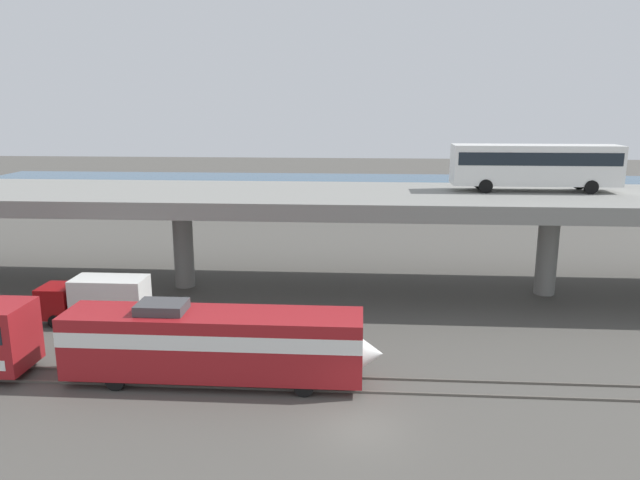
% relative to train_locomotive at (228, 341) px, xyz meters
% --- Properties ---
extents(ground_plane, '(260.00, 260.00, 0.00)m').
position_rel_train_locomotive_xyz_m(ground_plane, '(6.66, -4.00, -2.19)').
color(ground_plane, '#4C4944').
extents(rail_strip_near, '(110.00, 0.12, 0.12)m').
position_rel_train_locomotive_xyz_m(rail_strip_near, '(6.66, -0.78, -2.13)').
color(rail_strip_near, '#59544C').
rests_on(rail_strip_near, ground_plane).
extents(rail_strip_far, '(110.00, 0.12, 0.12)m').
position_rel_train_locomotive_xyz_m(rail_strip_far, '(6.66, 0.78, -2.13)').
color(rail_strip_far, '#59544C').
rests_on(rail_strip_far, ground_plane).
extents(train_locomotive, '(16.00, 3.04, 4.18)m').
position_rel_train_locomotive_xyz_m(train_locomotive, '(0.00, 0.00, 0.00)').
color(train_locomotive, maroon).
rests_on(train_locomotive, ground_plane).
extents(highway_overpass, '(96.00, 11.51, 7.48)m').
position_rel_train_locomotive_xyz_m(highway_overpass, '(6.66, 16.00, 4.54)').
color(highway_overpass, gray).
rests_on(highway_overpass, ground_plane).
extents(transit_bus_on_overpass, '(12.00, 2.68, 3.40)m').
position_rel_train_locomotive_xyz_m(transit_bus_on_overpass, '(19.27, 17.33, 7.35)').
color(transit_bus_on_overpass, silver).
rests_on(transit_bus_on_overpass, highway_overpass).
extents(service_truck_west, '(6.80, 2.46, 3.04)m').
position_rel_train_locomotive_xyz_m(service_truck_west, '(-10.21, 7.74, -0.56)').
color(service_truck_west, maroon).
rests_on(service_truck_west, ground_plane).
extents(pier_parking_lot, '(62.82, 12.15, 1.51)m').
position_rel_train_locomotive_xyz_m(pier_parking_lot, '(6.66, 51.00, -1.44)').
color(pier_parking_lot, gray).
rests_on(pier_parking_lot, ground_plane).
extents(parked_car_0, '(4.68, 1.85, 1.50)m').
position_rel_train_locomotive_xyz_m(parked_car_0, '(22.63, 51.96, 0.09)').
color(parked_car_0, '#0C4C26').
rests_on(parked_car_0, pier_parking_lot).
extents(parked_car_1, '(4.21, 1.88, 1.50)m').
position_rel_train_locomotive_xyz_m(parked_car_1, '(31.07, 51.88, 0.09)').
color(parked_car_1, maroon).
rests_on(parked_car_1, pier_parking_lot).
extents(parked_car_2, '(4.13, 1.87, 1.50)m').
position_rel_train_locomotive_xyz_m(parked_car_2, '(7.75, 52.64, 0.09)').
color(parked_car_2, '#9E998C').
rests_on(parked_car_2, pier_parking_lot).
extents(parked_car_3, '(4.44, 1.82, 1.50)m').
position_rel_train_locomotive_xyz_m(parked_car_3, '(-1.46, 51.27, 0.09)').
color(parked_car_3, '#515459').
rests_on(parked_car_3, pier_parking_lot).
extents(harbor_water, '(140.00, 36.00, 0.01)m').
position_rel_train_locomotive_xyz_m(harbor_water, '(6.66, 74.00, -2.19)').
color(harbor_water, '#2D5170').
rests_on(harbor_water, ground_plane).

